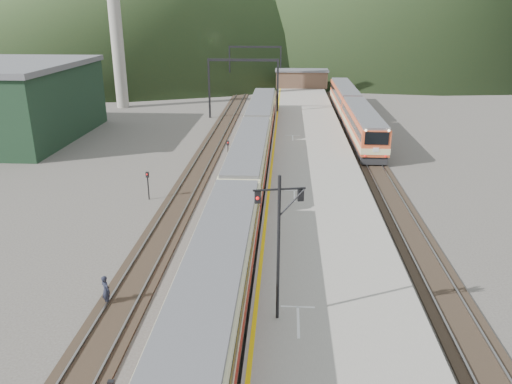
# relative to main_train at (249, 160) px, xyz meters

# --- Properties ---
(track_main) EXTENTS (2.60, 200.00, 0.23)m
(track_main) POSITION_rel_main_train_xyz_m (0.00, 12.18, -1.94)
(track_main) COLOR black
(track_main) RESTS_ON ground
(track_far) EXTENTS (2.60, 200.00, 0.23)m
(track_far) POSITION_rel_main_train_xyz_m (-5.00, 12.18, -1.94)
(track_far) COLOR black
(track_far) RESTS_ON ground
(track_second) EXTENTS (2.60, 200.00, 0.23)m
(track_second) POSITION_rel_main_train_xyz_m (11.50, 12.18, -1.94)
(track_second) COLOR black
(track_second) RESTS_ON ground
(platform) EXTENTS (8.00, 100.00, 1.00)m
(platform) POSITION_rel_main_train_xyz_m (5.60, 10.18, -1.51)
(platform) COLOR gray
(platform) RESTS_ON ground
(gantry_near) EXTENTS (9.55, 0.25, 8.00)m
(gantry_near) POSITION_rel_main_train_xyz_m (-2.85, 27.18, 3.58)
(gantry_near) COLOR black
(gantry_near) RESTS_ON ground
(gantry_far) EXTENTS (9.55, 0.25, 8.00)m
(gantry_far) POSITION_rel_main_train_xyz_m (-2.85, 52.18, 3.58)
(gantry_far) COLOR black
(gantry_far) RESTS_ON ground
(warehouse) EXTENTS (14.50, 20.50, 8.60)m
(warehouse) POSITION_rel_main_train_xyz_m (-28.00, 14.18, 2.31)
(warehouse) COLOR black
(warehouse) RESTS_ON ground
(smokestack) EXTENTS (1.80, 1.80, 30.00)m
(smokestack) POSITION_rel_main_train_xyz_m (-22.00, 34.18, 12.99)
(smokestack) COLOR #9E998E
(smokestack) RESTS_ON ground
(station_shed) EXTENTS (9.40, 4.40, 3.10)m
(station_shed) POSITION_rel_main_train_xyz_m (5.60, 50.18, 0.56)
(station_shed) COLOR brown
(station_shed) RESTS_ON platform
(main_train) EXTENTS (2.91, 59.79, 3.56)m
(main_train) POSITION_rel_main_train_xyz_m (0.00, 0.00, 0.00)
(main_train) COLOR beige
(main_train) RESTS_ON track_main
(second_train) EXTENTS (2.71, 36.98, 3.31)m
(second_train) POSITION_rel_main_train_xyz_m (11.50, 23.57, -0.12)
(second_train) COLOR #D8532C
(second_train) RESTS_ON track_second
(signal_mast) EXTENTS (2.17, 0.60, 6.75)m
(signal_mast) POSITION_rel_main_train_xyz_m (2.86, -21.53, 3.12)
(signal_mast) COLOR black
(signal_mast) RESTS_ON platform
(short_signal_b) EXTENTS (0.26, 0.22, 2.27)m
(short_signal_b) POSITION_rel_main_train_xyz_m (-2.49, 5.56, -0.54)
(short_signal_b) COLOR black
(short_signal_b) RESTS_ON ground
(short_signal_c) EXTENTS (0.25, 0.21, 2.27)m
(short_signal_c) POSITION_rel_main_train_xyz_m (-7.60, -4.60, -0.54)
(short_signal_c) COLOR black
(short_signal_c) RESTS_ON ground
(worker) EXTENTS (0.71, 0.69, 1.64)m
(worker) POSITION_rel_main_train_xyz_m (-5.78, -19.46, -1.19)
(worker) COLOR black
(worker) RESTS_ON ground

